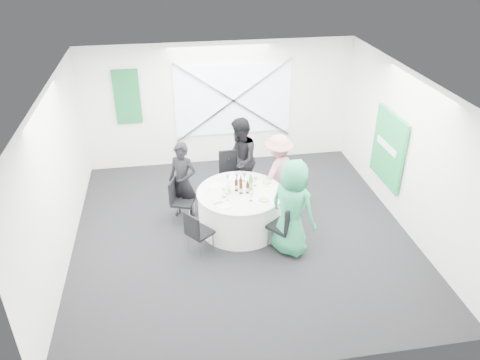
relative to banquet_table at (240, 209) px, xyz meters
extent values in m
plane|color=black|center=(0.00, -0.20, -0.38)|extent=(6.00, 6.00, 0.00)
plane|color=silver|center=(0.00, -0.20, 2.42)|extent=(6.00, 6.00, 0.00)
plane|color=white|center=(0.00, 2.80, 1.02)|extent=(6.00, 0.00, 6.00)
plane|color=white|center=(0.00, -3.20, 1.02)|extent=(6.00, 0.00, 6.00)
plane|color=white|center=(-3.00, -0.20, 1.02)|extent=(0.00, 6.00, 6.00)
plane|color=white|center=(3.00, -0.20, 1.02)|extent=(0.00, 6.00, 6.00)
cube|color=white|center=(0.30, 2.76, 1.12)|extent=(2.60, 0.03, 1.60)
cube|color=silver|center=(0.30, 2.72, 1.12)|extent=(2.63, 0.05, 1.84)
cube|color=silver|center=(0.30, 2.72, 1.12)|extent=(2.63, 0.05, 1.84)
cube|color=#146735|center=(-2.00, 2.75, 1.32)|extent=(0.55, 0.04, 1.20)
cube|color=green|center=(2.94, 0.40, 0.82)|extent=(0.05, 1.20, 1.40)
cylinder|color=silver|center=(0.00, 0.00, -0.01)|extent=(1.52, 1.52, 0.74)
cylinder|color=silver|center=(0.00, 0.00, 0.37)|extent=(1.56, 1.56, 0.02)
cube|color=black|center=(-0.01, 0.97, 0.11)|extent=(0.47, 0.47, 0.05)
cube|color=black|center=(-0.01, 1.19, 0.39)|extent=(0.44, 0.05, 0.49)
cylinder|color=silver|center=(0.17, 1.16, -0.14)|extent=(0.02, 0.02, 0.47)
cylinder|color=silver|center=(-0.20, 1.16, -0.14)|extent=(0.02, 0.02, 0.47)
cylinder|color=silver|center=(0.18, 0.79, -0.14)|extent=(0.02, 0.02, 0.47)
cylinder|color=silver|center=(-0.20, 0.78, -0.14)|extent=(0.02, 0.02, 0.47)
cube|color=black|center=(-1.02, 0.37, 0.04)|extent=(0.50, 0.50, 0.05)
cube|color=black|center=(-1.19, 0.43, 0.27)|extent=(0.16, 0.36, 0.42)
cylinder|color=silver|center=(-1.11, 0.57, -0.18)|extent=(0.02, 0.02, 0.40)
cylinder|color=silver|center=(-1.22, 0.27, -0.18)|extent=(0.02, 0.02, 0.40)
cylinder|color=silver|center=(-0.82, 0.46, -0.18)|extent=(0.02, 0.02, 0.40)
cylinder|color=silver|center=(-0.92, 0.16, -0.18)|extent=(0.02, 0.02, 0.40)
cube|color=black|center=(0.90, 0.32, 0.11)|extent=(0.58, 0.58, 0.05)
cube|color=black|center=(1.11, 0.40, 0.38)|extent=(0.19, 0.42, 0.49)
cylinder|color=silver|center=(1.14, 0.21, -0.15)|extent=(0.02, 0.02, 0.47)
cylinder|color=silver|center=(1.02, 0.56, -0.15)|extent=(0.02, 0.02, 0.47)
cylinder|color=silver|center=(0.79, 0.09, -0.15)|extent=(0.02, 0.02, 0.47)
cylinder|color=silver|center=(0.67, 0.43, -0.15)|extent=(0.02, 0.02, 0.47)
cube|color=black|center=(0.61, -0.75, 0.07)|extent=(0.59, 0.59, 0.05)
cube|color=black|center=(0.73, -0.91, 0.32)|extent=(0.33, 0.28, 0.45)
cylinder|color=silver|center=(0.58, -0.99, -0.17)|extent=(0.02, 0.02, 0.43)
cylinder|color=silver|center=(0.85, -0.78, -0.17)|extent=(0.02, 0.02, 0.43)
cylinder|color=silver|center=(0.37, -0.73, -0.17)|extent=(0.02, 0.02, 0.43)
cylinder|color=silver|center=(0.63, -0.51, -0.17)|extent=(0.02, 0.02, 0.43)
cube|color=black|center=(-0.79, -0.63, 0.02)|extent=(0.53, 0.53, 0.04)
cube|color=black|center=(-0.93, -0.75, 0.25)|extent=(0.25, 0.30, 0.40)
cylinder|color=silver|center=(-1.00, -0.61, -0.19)|extent=(0.02, 0.02, 0.39)
cylinder|color=silver|center=(-0.81, -0.85, -0.19)|extent=(0.02, 0.02, 0.39)
cylinder|color=silver|center=(-0.77, -0.42, -0.19)|extent=(0.02, 0.02, 0.39)
cylinder|color=silver|center=(-0.58, -0.66, -0.19)|extent=(0.02, 0.02, 0.39)
imported|color=black|center=(-0.99, 0.55, 0.38)|extent=(0.66, 0.59, 1.52)
imported|color=black|center=(0.17, 1.06, 0.48)|extent=(0.58, 0.90, 1.72)
imported|color=#BD7A81|center=(0.84, 0.60, 0.39)|extent=(1.08, 0.95, 1.54)
imported|color=#258A5A|center=(0.74, -0.84, 0.48)|extent=(0.97, 1.00, 1.73)
cylinder|color=white|center=(-0.02, 0.51, 0.39)|extent=(0.25, 0.25, 0.01)
cylinder|color=white|center=(-0.43, 0.29, 0.39)|extent=(0.28, 0.28, 0.01)
cylinder|color=white|center=(0.54, 0.22, 0.39)|extent=(0.26, 0.26, 0.01)
cylinder|color=#90AD5D|center=(0.54, 0.22, 0.41)|extent=(0.17, 0.17, 0.02)
cylinder|color=white|center=(0.36, -0.38, 0.39)|extent=(0.27, 0.27, 0.01)
cylinder|color=#90AD5D|center=(0.36, -0.38, 0.41)|extent=(0.18, 0.18, 0.02)
cylinder|color=white|center=(-0.36, -0.40, 0.39)|extent=(0.28, 0.28, 0.01)
cube|color=silver|center=(-0.45, -0.32, 0.42)|extent=(0.19, 0.15, 0.05)
cylinder|color=#38180A|center=(-0.06, 0.04, 0.48)|extent=(0.06, 0.06, 0.21)
cylinder|color=#38180A|center=(-0.06, 0.04, 0.62)|extent=(0.02, 0.02, 0.06)
cylinder|color=#DBB874|center=(-0.06, 0.04, 0.46)|extent=(0.06, 0.06, 0.07)
cylinder|color=#38180A|center=(0.03, 0.09, 0.48)|extent=(0.06, 0.06, 0.20)
cylinder|color=#38180A|center=(0.03, 0.09, 0.61)|extent=(0.02, 0.02, 0.06)
cylinder|color=#DBB874|center=(0.03, 0.09, 0.46)|extent=(0.06, 0.06, 0.07)
cylinder|color=#38180A|center=(0.13, -0.07, 0.47)|extent=(0.06, 0.06, 0.19)
cylinder|color=#38180A|center=(0.13, -0.07, 0.60)|extent=(0.02, 0.02, 0.06)
cylinder|color=#DBB874|center=(0.13, -0.07, 0.46)|extent=(0.06, 0.06, 0.07)
cylinder|color=#38180A|center=(0.01, -0.07, 0.48)|extent=(0.06, 0.06, 0.19)
cylinder|color=#38180A|center=(0.01, -0.07, 0.60)|extent=(0.02, 0.02, 0.06)
cylinder|color=#DBB874|center=(0.01, -0.07, 0.46)|extent=(0.06, 0.06, 0.07)
cylinder|color=green|center=(0.20, 0.04, 0.51)|extent=(0.08, 0.08, 0.27)
cylinder|color=green|center=(0.20, 0.04, 0.67)|extent=(0.03, 0.03, 0.06)
cylinder|color=#DBB874|center=(0.20, 0.04, 0.49)|extent=(0.08, 0.08, 0.09)
cylinder|color=white|center=(-0.21, -0.05, 0.49)|extent=(0.08, 0.08, 0.21)
cylinder|color=white|center=(-0.21, -0.05, 0.62)|extent=(0.03, 0.03, 0.06)
cylinder|color=#DBB874|center=(-0.21, -0.05, 0.46)|extent=(0.08, 0.08, 0.07)
cylinder|color=white|center=(0.00, 0.38, 0.38)|extent=(0.06, 0.06, 0.00)
cylinder|color=white|center=(0.00, 0.38, 0.43)|extent=(0.01, 0.01, 0.10)
cone|color=white|center=(0.00, 0.38, 0.51)|extent=(0.07, 0.07, 0.08)
cylinder|color=white|center=(-0.27, -0.27, 0.38)|extent=(0.06, 0.06, 0.00)
cylinder|color=white|center=(-0.27, -0.27, 0.43)|extent=(0.01, 0.01, 0.10)
cone|color=white|center=(-0.27, -0.27, 0.51)|extent=(0.07, 0.07, 0.08)
cylinder|color=white|center=(0.31, 0.17, 0.38)|extent=(0.06, 0.06, 0.00)
cylinder|color=white|center=(0.31, 0.17, 0.43)|extent=(0.01, 0.01, 0.10)
cone|color=white|center=(0.31, 0.17, 0.51)|extent=(0.07, 0.07, 0.08)
cylinder|color=white|center=(0.14, 0.36, 0.38)|extent=(0.06, 0.06, 0.00)
cylinder|color=white|center=(0.14, 0.36, 0.43)|extent=(0.01, 0.01, 0.10)
cone|color=white|center=(0.14, 0.36, 0.51)|extent=(0.07, 0.07, 0.08)
cylinder|color=white|center=(0.14, -0.34, 0.38)|extent=(0.06, 0.06, 0.00)
cylinder|color=white|center=(0.14, -0.34, 0.43)|extent=(0.01, 0.01, 0.10)
cone|color=white|center=(0.14, -0.34, 0.51)|extent=(0.07, 0.07, 0.08)
cylinder|color=white|center=(-0.31, -0.14, 0.38)|extent=(0.06, 0.06, 0.00)
cylinder|color=white|center=(-0.31, -0.14, 0.43)|extent=(0.01, 0.01, 0.10)
cone|color=white|center=(-0.31, -0.14, 0.51)|extent=(0.07, 0.07, 0.08)
cylinder|color=white|center=(-0.17, 0.36, 0.38)|extent=(0.06, 0.06, 0.00)
cylinder|color=white|center=(-0.17, 0.36, 0.43)|extent=(0.01, 0.01, 0.10)
cone|color=white|center=(-0.17, 0.36, 0.51)|extent=(0.07, 0.07, 0.08)
cube|color=silver|center=(0.56, 0.14, 0.38)|extent=(0.09, 0.14, 0.01)
cube|color=silver|center=(0.43, 0.38, 0.38)|extent=(0.08, 0.14, 0.01)
cube|color=silver|center=(-0.35, 0.46, 0.38)|extent=(0.10, 0.13, 0.01)
cube|color=silver|center=(-0.57, 0.08, 0.38)|extent=(0.08, 0.14, 0.01)
cube|color=silver|center=(-0.54, -0.21, 0.38)|extent=(0.11, 0.13, 0.01)
cube|color=silver|center=(-0.29, -0.50, 0.38)|extent=(0.11, 0.12, 0.01)
camera|label=1|loc=(-1.17, -7.12, 4.67)|focal=35.00mm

